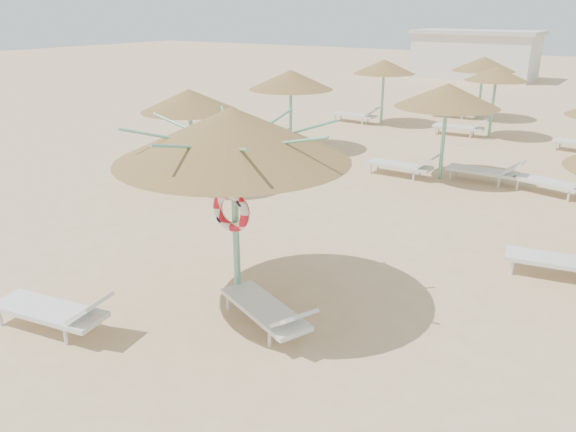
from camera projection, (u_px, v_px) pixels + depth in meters
The scene contains 6 objects.
ground at pixel (221, 309), 9.23m from camera, with size 120.00×120.00×0.00m, color #D7B283.
main_palapa at pixel (233, 135), 8.51m from camera, with size 3.65×3.65×3.27m.
lounger_main_a at pixel (55, 310), 8.51m from camera, with size 2.08×0.93×0.73m.
lounger_main_b at pixel (269, 310), 8.54m from camera, with size 2.00×1.27×0.70m.
palapa_field at pixel (538, 99), 15.34m from camera, with size 19.41×17.60×2.72m.
service_hut at pixel (475, 54), 39.18m from camera, with size 8.40×4.40×3.25m.
Camera 1 is at (5.38, -6.18, 4.65)m, focal length 35.00 mm.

